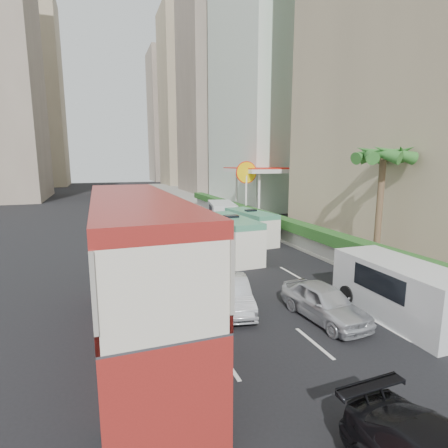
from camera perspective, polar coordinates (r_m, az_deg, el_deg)
name	(u,v)px	position (r m, az deg, el deg)	size (l,w,h in m)	color
ground_plane	(293,317)	(14.66, 11.27, -14.70)	(200.00, 200.00, 0.00)	black
double_decker_bus	(137,272)	(11.91, -14.06, -7.67)	(2.50, 11.00, 5.06)	maroon
car_silver_lane_a	(232,308)	(15.17, 1.23, -13.62)	(1.39, 3.99, 1.31)	silver
car_silver_lane_b	(323,319)	(14.79, 15.91, -14.68)	(1.66, 4.12, 1.40)	silver
van_asset	(194,232)	(31.04, -4.89, -1.27)	(2.04, 4.43, 1.23)	silver
minibus_near	(231,237)	(22.54, 1.17, -2.20)	(1.96, 5.87, 2.60)	silver
minibus_far	(251,226)	(27.01, 4.36, -0.40)	(1.79, 5.37, 2.38)	silver
panel_van_near	(400,290)	(15.64, 26.79, -9.62)	(2.23, 5.57, 2.23)	silver
panel_van_far	(222,214)	(33.95, -0.35, 1.65)	(2.22, 5.56, 2.22)	silver
sidewalk	(248,215)	(40.16, 3.88, 1.47)	(6.00, 120.00, 0.18)	#99968C
kerb_wall	(270,228)	(29.08, 7.57, -0.73)	(0.30, 44.00, 1.00)	silver
hedge	(271,218)	(28.94, 7.61, 0.93)	(1.10, 44.00, 0.70)	#2D6626
palm_tree	(379,211)	(21.51, 24.00, 1.95)	(0.36, 0.36, 6.40)	brown
shell_station	(264,193)	(38.46, 6.50, 5.04)	(6.50, 8.00, 5.50)	silver
tower_mid	(224,65)	(76.09, -0.05, 24.49)	(16.00, 16.00, 50.00)	gray
tower_far_a	(189,100)	(97.67, -5.72, 19.43)	(14.00, 14.00, 44.00)	tan
tower_far_b	(172,118)	(118.61, -8.44, 16.74)	(14.00, 14.00, 40.00)	gray
tower_left_b	(27,92)	(103.80, -29.51, 18.23)	(16.00, 16.00, 46.00)	tan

